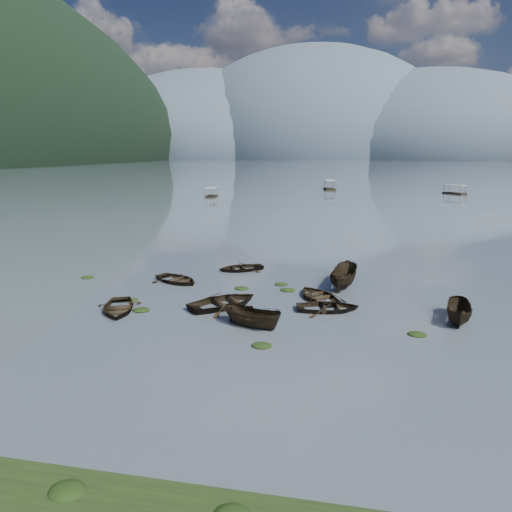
% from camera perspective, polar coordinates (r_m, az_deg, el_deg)
% --- Properties ---
extents(ground_plane, '(2400.00, 2400.00, 0.00)m').
position_cam_1_polar(ground_plane, '(25.24, -5.29, -10.38)').
color(ground_plane, '#505A64').
extents(haze_mtn_a, '(520.00, 520.00, 280.00)m').
position_cam_1_polar(haze_mtn_a, '(960.08, -5.25, 12.09)').
color(haze_mtn_a, '#475666').
rests_on(haze_mtn_a, ground).
extents(haze_mtn_b, '(520.00, 520.00, 340.00)m').
position_cam_1_polar(haze_mtn_b, '(924.71, 7.02, 12.03)').
color(haze_mtn_b, '#475666').
rests_on(haze_mtn_b, ground).
extents(haze_mtn_c, '(520.00, 520.00, 260.00)m').
position_cam_1_polar(haze_mtn_c, '(931.89, 19.62, 11.40)').
color(haze_mtn_c, '#475666').
rests_on(haze_mtn_c, ground).
extents(rowboat_0, '(4.25, 4.88, 0.84)m').
position_cam_1_polar(rowboat_0, '(30.71, -16.85, -6.61)').
color(rowboat_0, black).
rests_on(rowboat_0, ground).
extents(rowboat_1, '(5.90, 5.92, 1.01)m').
position_cam_1_polar(rowboat_1, '(30.35, -4.03, -6.31)').
color(rowboat_1, black).
rests_on(rowboat_1, ground).
extents(rowboat_2, '(4.05, 2.72, 1.47)m').
position_cam_1_polar(rowboat_2, '(26.88, -0.41, -8.84)').
color(rowboat_2, black).
rests_on(rowboat_2, ground).
extents(rowboat_3, '(4.70, 5.06, 0.85)m').
position_cam_1_polar(rowboat_3, '(32.11, 7.78, -5.32)').
color(rowboat_3, black).
rests_on(rowboat_3, ground).
extents(rowboat_4, '(4.56, 3.66, 0.84)m').
position_cam_1_polar(rowboat_4, '(29.87, 8.99, -6.75)').
color(rowboat_4, black).
rests_on(rowboat_4, ground).
extents(rowboat_5, '(2.14, 3.99, 1.46)m').
position_cam_1_polar(rowboat_5, '(30.22, 23.99, -7.51)').
color(rowboat_5, black).
rests_on(rowboat_5, ground).
extents(rowboat_6, '(4.95, 4.49, 0.84)m').
position_cam_1_polar(rowboat_6, '(36.33, -9.84, -3.25)').
color(rowboat_6, black).
rests_on(rowboat_6, ground).
extents(rowboat_7, '(4.84, 4.43, 0.82)m').
position_cam_1_polar(rowboat_7, '(39.43, -1.92, -1.79)').
color(rowboat_7, black).
rests_on(rowboat_7, ground).
extents(rowboat_8, '(2.56, 4.88, 1.79)m').
position_cam_1_polar(rowboat_8, '(35.26, 10.77, -3.78)').
color(rowboat_8, black).
rests_on(rowboat_8, ground).
extents(weed_clump_0, '(1.14, 0.94, 0.25)m').
position_cam_1_polar(weed_clump_0, '(30.36, -14.15, -6.67)').
color(weed_clump_0, black).
rests_on(weed_clump_0, ground).
extents(weed_clump_1, '(0.89, 0.72, 0.20)m').
position_cam_1_polar(weed_clump_1, '(32.63, -15.22, -5.36)').
color(weed_clump_1, black).
rests_on(weed_clump_1, ground).
extents(weed_clump_2, '(1.07, 0.86, 0.23)m').
position_cam_1_polar(weed_clump_2, '(24.31, 0.72, -11.26)').
color(weed_clump_2, black).
rests_on(weed_clump_2, ground).
extents(weed_clump_3, '(1.01, 0.86, 0.23)m').
position_cam_1_polar(weed_clump_3, '(35.11, 3.17, -3.64)').
color(weed_clump_3, black).
rests_on(weed_clump_3, ground).
extents(weed_clump_4, '(1.06, 0.84, 0.22)m').
position_cam_1_polar(weed_clump_4, '(27.25, 19.50, -9.30)').
color(weed_clump_4, black).
rests_on(weed_clump_4, ground).
extents(weed_clump_5, '(1.07, 0.87, 0.23)m').
position_cam_1_polar(weed_clump_5, '(39.41, -20.32, -2.60)').
color(weed_clump_5, black).
rests_on(weed_clump_5, ground).
extents(weed_clump_6, '(1.08, 0.90, 0.23)m').
position_cam_1_polar(weed_clump_6, '(34.08, -1.83, -4.14)').
color(weed_clump_6, black).
rests_on(weed_clump_6, ground).
extents(weed_clump_7, '(1.11, 0.89, 0.24)m').
position_cam_1_polar(weed_clump_7, '(33.70, 4.00, -4.36)').
color(weed_clump_7, black).
rests_on(weed_clump_7, ground).
extents(pontoon_left, '(2.64, 5.39, 2.00)m').
position_cam_1_polar(pontoon_left, '(106.92, -5.56, 7.37)').
color(pontoon_left, black).
rests_on(pontoon_left, ground).
extents(pontoon_centre, '(3.75, 6.97, 2.54)m').
position_cam_1_polar(pontoon_centre, '(128.82, 9.19, 8.17)').
color(pontoon_centre, black).
rests_on(pontoon_centre, ground).
extents(pontoon_right, '(5.29, 5.85, 2.15)m').
position_cam_1_polar(pontoon_right, '(124.17, 23.56, 7.12)').
color(pontoon_right, black).
rests_on(pontoon_right, ground).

